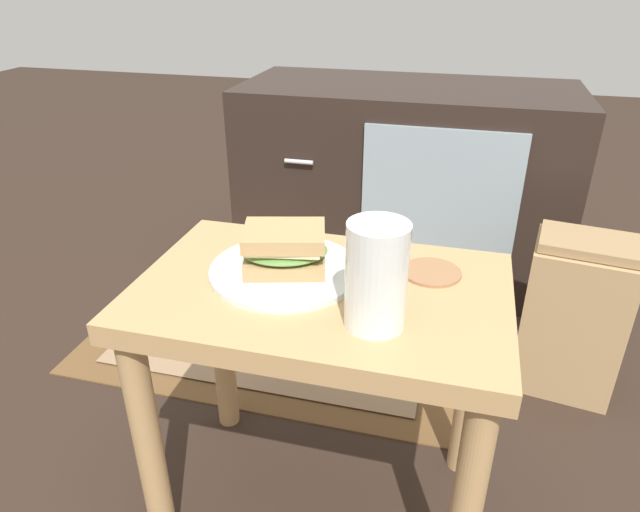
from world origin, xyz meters
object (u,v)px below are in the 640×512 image
at_px(paper_bag, 573,314).
at_px(coaster, 432,272).
at_px(tv_cabinet, 403,182).
at_px(beer_glass, 376,278).
at_px(plate, 285,270).
at_px(sandwich_front, 285,249).

bearing_deg(paper_bag, coaster, -128.16).
relative_size(tv_cabinet, beer_glass, 6.54).
bearing_deg(coaster, beer_glass, -111.78).
xyz_separation_m(beer_glass, coaster, (0.06, 0.16, -0.07)).
bearing_deg(beer_glass, paper_bag, 56.00).
xyz_separation_m(plate, sandwich_front, (-0.00, 0.00, 0.04)).
relative_size(sandwich_front, beer_glass, 1.05).
bearing_deg(coaster, paper_bag, 51.84).
relative_size(sandwich_front, paper_bag, 0.41).
height_order(tv_cabinet, sandwich_front, tv_cabinet).
height_order(sandwich_front, coaster, sandwich_front).
height_order(plate, paper_bag, plate).
relative_size(tv_cabinet, paper_bag, 2.55).
distance_m(tv_cabinet, paper_bag, 0.66).
relative_size(sandwich_front, coaster, 1.68).
distance_m(coaster, paper_bag, 0.57).
relative_size(plate, beer_glass, 1.60).
height_order(plate, beer_glass, beer_glass).
xyz_separation_m(plate, coaster, (0.22, 0.06, -0.00)).
bearing_deg(paper_bag, tv_cabinet, 133.35).
xyz_separation_m(coaster, paper_bag, (0.31, 0.39, -0.28)).
bearing_deg(coaster, plate, -165.65).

